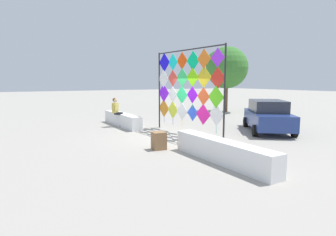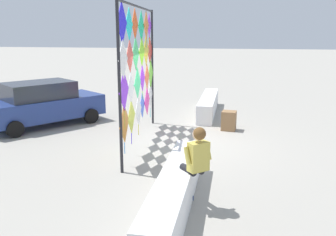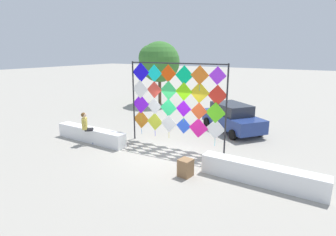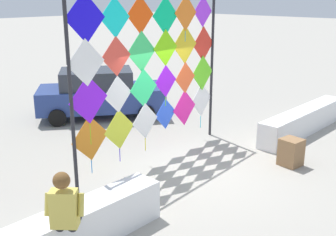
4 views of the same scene
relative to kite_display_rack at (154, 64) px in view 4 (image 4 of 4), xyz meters
name	(u,v)px [view 4 (image 4 of 4)]	position (x,y,z in m)	size (l,w,h in m)	color
ground	(202,171)	(0.23, -1.22, -2.23)	(120.00, 120.00, 0.00)	#9E998E
plaza_ledge_right	(304,121)	(4.23, -1.62, -1.89)	(4.01, 0.55, 0.67)	white
kite_display_rack	(154,64)	(0.00, 0.00, 0.00)	(4.64, 0.38, 3.79)	#232328
seated_vendor	(67,211)	(-3.60, -1.94, -1.33)	(0.73, 0.71, 1.52)	black
parked_car	(100,93)	(1.36, 3.74, -1.48)	(4.04, 3.62, 1.49)	navy
cardboard_box_large	(291,152)	(1.87, -2.45, -1.92)	(0.43, 0.45, 0.62)	olive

